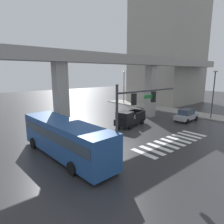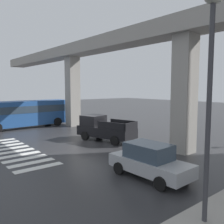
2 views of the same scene
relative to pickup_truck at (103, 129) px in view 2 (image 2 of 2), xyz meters
The scene contains 7 objects.
ground_plane 1.87m from the pickup_truck, 128.52° to the right, with size 120.00×120.00×0.00m, color #2D2D30.
crosswalk_stripes 7.27m from the pickup_truck, 97.88° to the right, with size 9.35×2.80×0.01m.
elevated_overpass 7.26m from the pickup_truck, 116.72° to the left, with size 53.74×2.26×9.23m.
pickup_truck is the anchor object (origin of this frame).
city_bus 11.34m from the pickup_truck, 163.31° to the right, with size 3.17×10.91×2.99m.
sedan_silver 8.98m from the pickup_truck, 22.20° to the right, with size 4.36×2.08×1.72m.
street_lamp_near_corner 13.86m from the pickup_truck, 22.75° to the right, with size 0.44×0.70×7.24m.
Camera 2 is at (17.28, -11.03, 4.50)m, focal length 38.87 mm.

